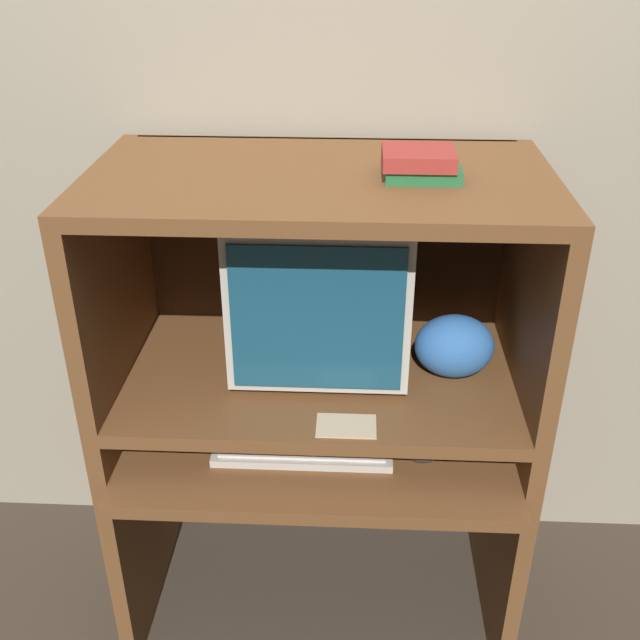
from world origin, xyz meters
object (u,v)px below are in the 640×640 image
Objects in this scene: crt_monitor at (322,283)px; book_stack at (420,164)px; keyboard at (303,448)px; mouse at (422,455)px; snack_bag at (454,346)px.

book_stack is at bearing -23.27° from crt_monitor.
book_stack is (0.25, 0.12, 0.69)m from keyboard.
mouse is 0.70m from book_stack.
book_stack is at bearing -166.34° from snack_bag.
book_stack is at bearing 106.03° from mouse.
mouse is at bearing -73.97° from book_stack.
snack_bag is (0.33, -0.06, -0.14)m from crt_monitor.
snack_bag is (0.08, 0.17, 0.21)m from mouse.
snack_bag reaches higher than mouse.
keyboard is 0.74m from book_stack.
crt_monitor is 0.37m from snack_bag.
book_stack reaches higher than keyboard.
keyboard is (-0.04, -0.22, -0.35)m from crt_monitor.
book_stack is (0.22, -0.09, 0.34)m from crt_monitor.
mouse is at bearing -42.04° from crt_monitor.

